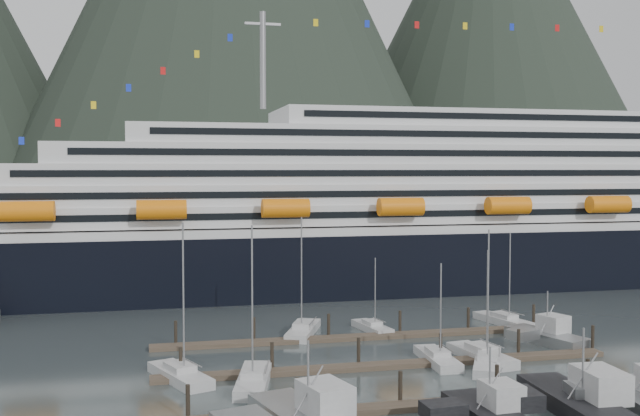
% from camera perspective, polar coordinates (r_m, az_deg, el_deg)
% --- Properties ---
extents(ground, '(1600.00, 1600.00, 0.00)m').
position_cam_1_polar(ground, '(77.53, 9.64, -12.24)').
color(ground, '#414C4D').
rests_on(ground, ground).
extents(mountains, '(870.00, 440.00, 420.00)m').
position_cam_1_polar(mountains, '(677.81, -6.07, 15.17)').
color(mountains, '#202B20').
rests_on(mountains, ground).
extents(cruise_ship, '(210.00, 30.40, 50.30)m').
position_cam_1_polar(cruise_ship, '(137.50, 12.40, -0.53)').
color(cruise_ship, black).
rests_on(cruise_ship, ground).
extents(dock_near, '(48.18, 2.28, 3.20)m').
position_cam_1_polar(dock_near, '(66.81, 9.01, -14.47)').
color(dock_near, '#43392B').
rests_on(dock_near, ground).
extents(dock_mid, '(48.18, 2.28, 3.20)m').
position_cam_1_polar(dock_mid, '(78.53, 5.37, -11.78)').
color(dock_mid, '#43392B').
rests_on(dock_mid, ground).
extents(dock_far, '(48.18, 2.28, 3.20)m').
position_cam_1_polar(dock_far, '(90.60, 2.73, -9.77)').
color(dock_far, '#43392B').
rests_on(dock_far, ground).
extents(sailboat_a, '(6.12, 9.97, 15.79)m').
position_cam_1_polar(sailboat_a, '(74.80, -10.61, -12.46)').
color(sailboat_a, '#B0B0B0').
rests_on(sailboat_a, ground).
extents(sailboat_b, '(5.13, 11.02, 15.67)m').
position_cam_1_polar(sailboat_b, '(72.26, -5.08, -12.98)').
color(sailboat_b, '#B0B0B0').
rests_on(sailboat_b, ground).
extents(sailboat_c, '(2.97, 9.21, 11.02)m').
position_cam_1_polar(sailboat_c, '(80.84, 8.94, -11.31)').
color(sailboat_c, '#B0B0B0').
rests_on(sailboat_c, ground).
extents(sailboat_d, '(7.20, 10.74, 14.67)m').
position_cam_1_polar(sailboat_d, '(80.42, 12.65, -11.40)').
color(sailboat_d, '#B0B0B0').
rests_on(sailboat_d, ground).
extents(sailboat_e, '(6.43, 10.63, 14.98)m').
position_cam_1_polar(sailboat_e, '(93.01, -1.29, -9.35)').
color(sailboat_e, '#B0B0B0').
rests_on(sailboat_e, ground).
extents(sailboat_f, '(3.48, 7.99, 9.66)m').
position_cam_1_polar(sailboat_f, '(95.18, 4.00, -9.10)').
color(sailboat_f, '#B0B0B0').
rests_on(sailboat_f, ground).
extents(sailboat_g, '(4.66, 10.30, 12.46)m').
position_cam_1_polar(sailboat_g, '(101.83, 13.85, -8.37)').
color(sailboat_g, '#B0B0B0').
rests_on(sailboat_g, ground).
extents(sailboat_h, '(4.19, 10.07, 12.37)m').
position_cam_1_polar(sailboat_h, '(82.78, 12.20, -10.98)').
color(sailboat_h, '#B0B0B0').
rests_on(sailboat_h, ground).
extents(trawler_b, '(8.20, 10.75, 6.86)m').
position_cam_1_polar(trawler_b, '(63.07, 12.68, -15.03)').
color(trawler_b, black).
rests_on(trawler_b, ground).
extents(trawler_c, '(11.26, 15.98, 8.13)m').
position_cam_1_polar(trawler_c, '(66.88, 19.21, -13.97)').
color(trawler_c, black).
rests_on(trawler_c, ground).
extents(trawler_e, '(8.87, 10.94, 6.74)m').
position_cam_1_polar(trawler_e, '(92.18, 16.85, -9.31)').
color(trawler_e, '#939598').
rests_on(trawler_e, ground).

